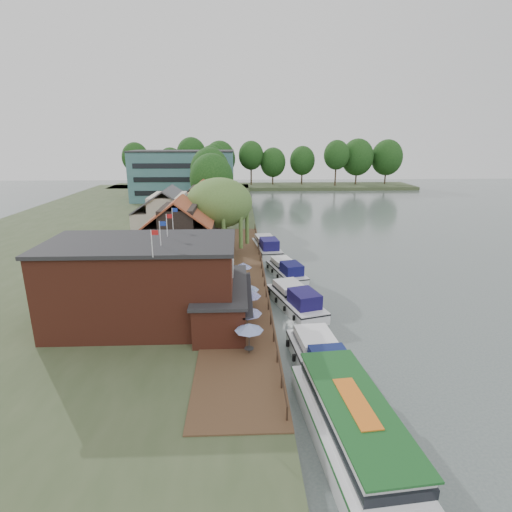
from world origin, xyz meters
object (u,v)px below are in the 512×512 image
object	(u,v)px
umbrella_0	(249,338)
umbrella_1	(247,321)
tour_boat	(359,436)
swan	(345,391)
cruiser_2	(286,268)
cruiser_0	(322,357)
pub	(167,282)
umbrella_3	(249,296)
umbrella_4	(239,283)
willow	(220,218)
cottage_c	(203,207)
cruiser_1	(296,297)
umbrella_2	(248,303)
umbrella_5	(243,273)
cruiser_3	(267,244)
cottage_a	(180,234)
hotel_block	(183,175)
cottage_b	(169,218)

from	to	relation	value
umbrella_0	umbrella_1	distance (m)	2.85
tour_boat	swan	size ratio (longest dim) A/B	32.84
umbrella_1	cruiser_2	xyz separation A→B (m)	(5.07, 16.74, -1.17)
cruiser_0	cruiser_2	size ratio (longest dim) A/B	1.17
umbrella_0	umbrella_1	size ratio (longest dim) A/B	0.99
pub	umbrella_3	distance (m)	7.67
umbrella_4	willow	bearing A→B (deg)	100.13
umbrella_1	umbrella_4	size ratio (longest dim) A/B	1.01
cottage_c	cruiser_1	world-z (taller)	cottage_c
umbrella_4	tour_boat	world-z (taller)	umbrella_4
umbrella_2	umbrella_5	xyz separation A→B (m)	(-0.33, 8.10, 0.00)
cottage_c	cruiser_1	distance (m)	31.79
umbrella_0	tour_boat	xyz separation A→B (m)	(5.46, -9.35, -0.71)
umbrella_1	cruiser_1	bearing A→B (deg)	56.35
tour_boat	umbrella_0	bearing A→B (deg)	114.78
umbrella_3	cruiser_0	world-z (taller)	umbrella_3
cottage_c	cruiser_3	xyz separation A→B (m)	(10.04, -9.15, -3.98)
cruiser_2	cottage_a	bearing A→B (deg)	161.34
cottage_a	cottage_c	world-z (taller)	same
hotel_block	umbrella_4	world-z (taller)	hotel_block
umbrella_5	cruiser_3	world-z (taller)	umbrella_5
umbrella_5	cruiser_0	bearing A→B (deg)	-70.94
umbrella_0	tour_boat	distance (m)	10.85
cottage_b	tour_boat	distance (m)	43.27
umbrella_0	cruiser_0	size ratio (longest dim) A/B	0.22
umbrella_4	cruiser_0	xyz separation A→B (m)	(5.88, -12.75, -0.94)
umbrella_5	tour_boat	size ratio (longest dim) A/B	0.16
hotel_block	swan	distance (m)	83.23
cottage_c	umbrella_1	bearing A→B (deg)	-79.73
umbrella_1	umbrella_2	bearing A→B (deg)	88.28
cottage_a	umbrella_5	xyz separation A→B (m)	(7.43, -6.04, -2.96)
cottage_b	cottage_c	distance (m)	9.85
cruiser_2	hotel_block	bearing A→B (deg)	94.95
umbrella_2	cruiser_2	bearing A→B (deg)	69.28
umbrella_0	swan	xyz separation A→B (m)	(6.31, -3.62, -2.07)
umbrella_2	cottage_b	bearing A→B (deg)	114.05
cottage_c	umbrella_5	distance (m)	26.02
tour_boat	umbrella_5	bearing A→B (deg)	98.06
tour_boat	hotel_block	bearing A→B (deg)	97.72
pub	umbrella_3	bearing A→B (deg)	19.37
willow	umbrella_4	world-z (taller)	willow
cruiser_3	umbrella_5	bearing A→B (deg)	-110.28
cottage_b	umbrella_3	distance (m)	25.24
umbrella_5	umbrella_4	bearing A→B (deg)	-97.52
umbrella_1	umbrella_5	distance (m)	11.72
willow	umbrella_5	size ratio (longest dim) A/B	4.39
pub	cottage_a	xyz separation A→B (m)	(-1.00, 15.00, 0.60)
umbrella_2	umbrella_5	size ratio (longest dim) A/B	1.02
umbrella_3	hotel_block	bearing A→B (deg)	102.25
umbrella_4	umbrella_5	bearing A→B (deg)	82.48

